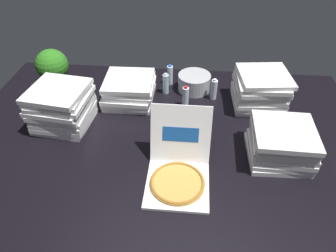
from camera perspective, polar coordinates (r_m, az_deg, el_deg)
ground_plane at (r=2.28m, az=-1.32°, el=-4.44°), size 3.20×2.40×0.02m
open_pizza_box at (r=2.03m, az=1.93°, el=-8.24°), size 0.41×0.55×0.41m
pizza_stack_center_far at (r=2.27m, az=20.42°, el=-2.96°), size 0.44×0.45×0.26m
pizza_stack_left_near at (r=2.54m, az=-19.23°, el=3.46°), size 0.47×0.47×0.34m
pizza_stack_right_mid at (r=2.74m, az=16.77°, el=6.50°), size 0.47×0.46×0.30m
pizza_stack_center_near at (r=2.71m, az=-7.21°, el=6.66°), size 0.44×0.44×0.23m
ice_bucket at (r=2.88m, az=4.91°, el=8.12°), size 0.30×0.30×0.16m
water_bottle_0 at (r=2.95m, az=0.36°, el=9.52°), size 0.06×0.06×0.20m
water_bottle_1 at (r=2.81m, az=-0.42°, el=7.89°), size 0.06×0.06×0.20m
water_bottle_2 at (r=2.64m, az=3.28°, el=5.43°), size 0.06×0.06×0.20m
water_bottle_3 at (r=2.76m, az=8.57°, el=6.77°), size 0.06×0.06×0.20m
potted_plant at (r=3.02m, az=-20.73°, el=10.10°), size 0.29×0.29×0.38m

